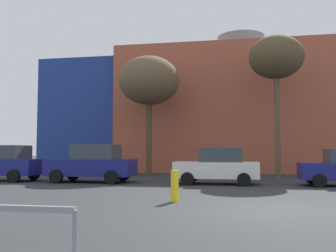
# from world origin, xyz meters

# --- Properties ---
(ground_plane) EXTENTS (200.00, 200.00, 0.00)m
(ground_plane) POSITION_xyz_m (0.00, 0.00, 0.00)
(ground_plane) COLOR #2D3033
(building_backdrop) EXTENTS (31.49, 12.39, 11.37)m
(building_backdrop) POSITION_xyz_m (-0.29, 22.12, 4.63)
(building_backdrop) COLOR #B2563D
(building_backdrop) RESTS_ON ground_plane
(parked_car_0) EXTENTS (4.26, 2.09, 1.85)m
(parked_car_0) POSITION_xyz_m (-12.90, 7.65, 0.92)
(parked_car_0) COLOR navy
(parked_car_0) RESTS_ON ground_plane
(parked_car_1) EXTENTS (4.31, 2.11, 1.87)m
(parked_car_1) POSITION_xyz_m (-7.88, 7.65, 0.93)
(parked_car_1) COLOR navy
(parked_car_1) RESTS_ON ground_plane
(parked_car_2) EXTENTS (3.91, 1.92, 1.69)m
(parked_car_2) POSITION_xyz_m (-1.67, 7.65, 0.84)
(parked_car_2) COLOR white
(parked_car_2) RESTS_ON ground_plane
(bare_tree_0) EXTENTS (3.95, 3.95, 7.71)m
(bare_tree_0) POSITION_xyz_m (-6.32, 13.28, 6.08)
(bare_tree_0) COLOR brown
(bare_tree_0) RESTS_ON ground_plane
(bare_tree_1) EXTENTS (3.26, 3.26, 8.50)m
(bare_tree_1) POSITION_xyz_m (1.65, 12.82, 7.11)
(bare_tree_1) COLOR brown
(bare_tree_1) RESTS_ON ground_plane
(bollard_yellow_0) EXTENTS (0.24, 0.24, 0.96)m
(bollard_yellow_0) POSITION_xyz_m (-2.67, 1.32, 0.48)
(bollard_yellow_0) COLOR yellow
(bollard_yellow_0) RESTS_ON ground_plane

